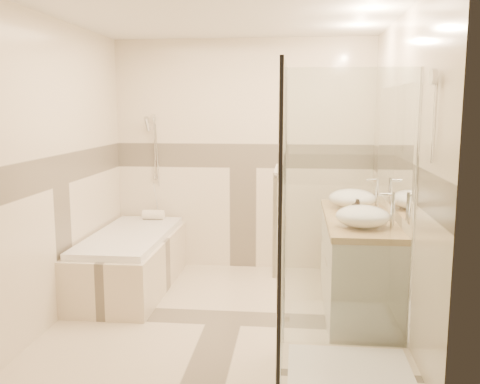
# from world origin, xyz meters

# --- Properties ---
(room) EXTENTS (2.82, 3.02, 2.52)m
(room) POSITION_xyz_m (0.06, 0.01, 1.26)
(room) COLOR beige
(room) RESTS_ON ground
(bathtub) EXTENTS (0.75, 1.70, 0.56)m
(bathtub) POSITION_xyz_m (-1.02, 0.65, 0.31)
(bathtub) COLOR beige
(bathtub) RESTS_ON ground
(vanity) EXTENTS (0.58, 1.62, 0.85)m
(vanity) POSITION_xyz_m (1.12, 0.30, 0.43)
(vanity) COLOR silver
(vanity) RESTS_ON ground
(shower_enclosure) EXTENTS (0.96, 0.93, 2.04)m
(shower_enclosure) POSITION_xyz_m (0.83, -0.97, 0.51)
(shower_enclosure) COLOR beige
(shower_enclosure) RESTS_ON ground
(vessel_sink_near) EXTENTS (0.44, 0.44, 0.17)m
(vessel_sink_near) POSITION_xyz_m (1.10, 0.69, 0.94)
(vessel_sink_near) COLOR white
(vessel_sink_near) RESTS_ON vanity
(vessel_sink_far) EXTENTS (0.42, 0.42, 0.17)m
(vessel_sink_far) POSITION_xyz_m (1.10, -0.13, 0.93)
(vessel_sink_far) COLOR white
(vessel_sink_far) RESTS_ON vanity
(faucet_near) EXTENTS (0.12, 0.03, 0.28)m
(faucet_near) POSITION_xyz_m (1.32, 0.69, 1.01)
(faucet_near) COLOR silver
(faucet_near) RESTS_ON vanity
(faucet_far) EXTENTS (0.11, 0.03, 0.28)m
(faucet_far) POSITION_xyz_m (1.32, -0.13, 1.01)
(faucet_far) COLOR silver
(faucet_far) RESTS_ON vanity
(amenity_bottle_a) EXTENTS (0.07, 0.07, 0.14)m
(amenity_bottle_a) POSITION_xyz_m (1.10, 0.34, 0.92)
(amenity_bottle_a) COLOR black
(amenity_bottle_a) RESTS_ON vanity
(amenity_bottle_b) EXTENTS (0.14, 0.14, 0.16)m
(amenity_bottle_b) POSITION_xyz_m (1.10, 0.23, 0.93)
(amenity_bottle_b) COLOR black
(amenity_bottle_b) RESTS_ON vanity
(folded_towels) EXTENTS (0.17, 0.24, 0.07)m
(folded_towels) POSITION_xyz_m (1.10, 1.02, 0.89)
(folded_towels) COLOR white
(folded_towels) RESTS_ON vanity
(rolled_towel) EXTENTS (0.23, 0.10, 0.10)m
(rolled_towel) POSITION_xyz_m (-0.97, 1.31, 0.61)
(rolled_towel) COLOR white
(rolled_towel) RESTS_ON bathtub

